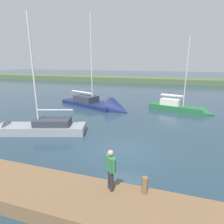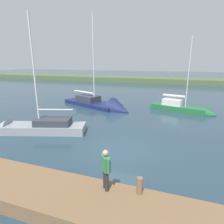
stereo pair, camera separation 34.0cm
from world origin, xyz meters
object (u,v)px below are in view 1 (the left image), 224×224
object	(u,v)px
sailboat_outer_mooring	(32,130)
sailboat_far_left	(182,109)
mooring_post_near	(145,185)
person_on_dock	(111,167)
sailboat_mid_channel	(102,106)

from	to	relation	value
sailboat_outer_mooring	sailboat_far_left	bearing A→B (deg)	-154.91
mooring_post_near	sailboat_outer_mooring	xyz separation A→B (m)	(9.46, -5.17, -0.71)
mooring_post_near	sailboat_far_left	bearing A→B (deg)	-97.13
sailboat_far_left	sailboat_outer_mooring	world-z (taller)	sailboat_outer_mooring
person_on_dock	sailboat_far_left	bearing A→B (deg)	35.71
mooring_post_near	sailboat_far_left	size ratio (longest dim) A/B	0.08
sailboat_mid_channel	sailboat_far_left	bearing A→B (deg)	29.50
mooring_post_near	sailboat_far_left	world-z (taller)	sailboat_far_left
mooring_post_near	person_on_dock	bearing A→B (deg)	8.26
mooring_post_near	person_on_dock	size ratio (longest dim) A/B	0.40
sailboat_outer_mooring	sailboat_mid_channel	world-z (taller)	sailboat_mid_channel
sailboat_far_left	person_on_dock	xyz separation A→B (m)	(3.22, 15.77, 1.35)
sailboat_far_left	sailboat_mid_channel	distance (m)	9.13
sailboat_outer_mooring	person_on_dock	world-z (taller)	sailboat_outer_mooring
mooring_post_near	sailboat_far_left	distance (m)	15.72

